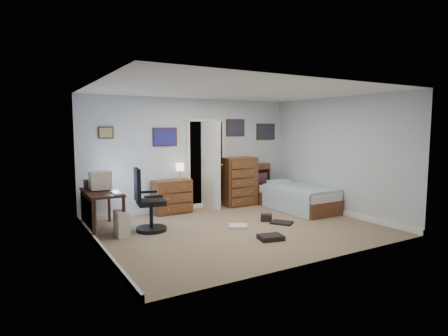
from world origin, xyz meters
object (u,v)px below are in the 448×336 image
at_px(computer_desk, 97,201).
at_px(tall_dresser, 239,182).
at_px(office_chair, 147,207).
at_px(low_dresser, 172,197).
at_px(bed, 298,198).

bearing_deg(computer_desk, tall_dresser, 11.09).
distance_m(office_chair, low_dresser, 1.44).
bearing_deg(low_dresser, bed, -26.05).
bearing_deg(computer_desk, bed, -5.48).
bearing_deg(computer_desk, low_dresser, 21.31).
height_order(low_dresser, bed, low_dresser).
relative_size(low_dresser, bed, 0.45).
bearing_deg(tall_dresser, office_chair, -154.48).
relative_size(computer_desk, tall_dresser, 1.09).
bearing_deg(bed, office_chair, 179.05).
distance_m(low_dresser, tall_dresser, 1.73).
bearing_deg(tall_dresser, bed, -48.33).
distance_m(computer_desk, tall_dresser, 3.46).
height_order(computer_desk, bed, computer_desk).
bearing_deg(low_dresser, tall_dresser, -3.45).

